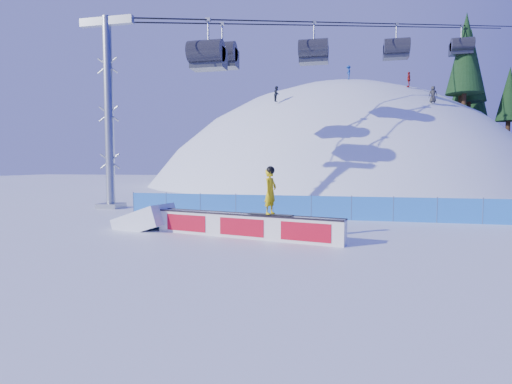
# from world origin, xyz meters

# --- Properties ---
(ground) EXTENTS (160.00, 160.00, 0.00)m
(ground) POSITION_xyz_m (0.00, 0.00, 0.00)
(ground) COLOR white
(ground) RESTS_ON ground
(snow_hill) EXTENTS (64.00, 64.00, 64.00)m
(snow_hill) POSITION_xyz_m (0.00, 42.00, -18.00)
(snow_hill) COLOR white
(snow_hill) RESTS_ON ground
(safety_fence) EXTENTS (22.05, 0.05, 1.30)m
(safety_fence) POSITION_xyz_m (0.00, 4.50, 0.60)
(safety_fence) COLOR blue
(safety_fence) RESTS_ON ground
(chairlift) EXTENTS (40.80, 41.70, 22.00)m
(chairlift) POSITION_xyz_m (4.74, 27.49, 16.89)
(chairlift) COLOR #949AA1
(chairlift) RESTS_ON ground
(rail_box) EXTENTS (7.70, 2.26, 0.93)m
(rail_box) POSITION_xyz_m (-3.10, -1.22, 0.46)
(rail_box) COLOR white
(rail_box) RESTS_ON ground
(snow_ramp) EXTENTS (2.79, 2.08, 1.57)m
(snow_ramp) POSITION_xyz_m (-7.84, -0.15, 0.00)
(snow_ramp) COLOR white
(snow_ramp) RESTS_ON ground
(snowboarder) EXTENTS (1.76, 0.72, 1.81)m
(snowboarder) POSITION_xyz_m (-2.04, -1.47, 1.82)
(snowboarder) COLOR black
(snowboarder) RESTS_ON rail_box
(distant_skiers) EXTENTS (16.61, 9.48, 6.00)m
(distant_skiers) POSITION_xyz_m (2.14, 30.95, 11.88)
(distant_skiers) COLOR black
(distant_skiers) RESTS_ON ground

